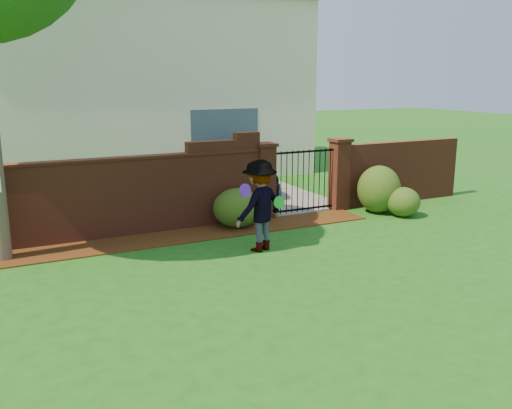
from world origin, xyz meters
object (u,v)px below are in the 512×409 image
car (240,168)px  frisbee_green (279,202)px  man (261,206)px  frisbee_purple (245,191)px

car → frisbee_green: size_ratio=16.66×
man → frisbee_purple: 0.62m
frisbee_purple → frisbee_green: (0.81, 0.13, -0.34)m
man → frisbee_green: (0.38, -0.07, 0.05)m
car → frisbee_purple: 6.32m
car → man: bearing=-100.9°
man → frisbee_purple: man is taller
man → car: bearing=-131.0°
man → frisbee_green: 0.39m
frisbee_green → frisbee_purple: bearing=-171.2°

